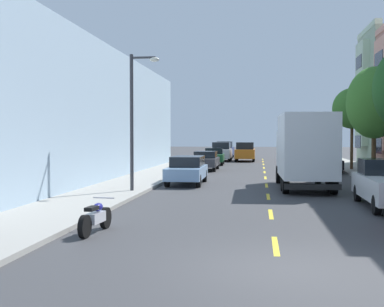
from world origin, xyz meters
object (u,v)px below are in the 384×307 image
(parked_wagon_black, at_px, (326,161))
(parked_suv_silver, at_px, (222,151))
(parked_sedan_charcoal, at_px, (206,160))
(parked_motorcycle, at_px, (96,218))
(street_tree_third, at_px, (374,103))
(street_lamp, at_px, (135,111))
(parked_sedan_burgundy, at_px, (304,153))
(parked_wagon_sky, at_px, (187,169))
(street_tree_farthest, at_px, (352,109))
(moving_orange_sedan, at_px, (245,152))
(delivery_box_truck, at_px, (305,148))
(parked_hatchback_forest, at_px, (214,156))
(parked_suv_navy, at_px, (225,150))

(parked_wagon_black, xyz_separation_m, parked_suv_silver, (-8.47, 16.01, 0.18))
(parked_sedan_charcoal, relative_size, parked_motorcycle, 2.19)
(street_tree_third, distance_m, parked_sedan_charcoal, 13.33)
(street_tree_third, relative_size, parked_suv_silver, 1.37)
(street_lamp, distance_m, parked_suv_silver, 30.68)
(parked_sedan_burgundy, height_order, parked_wagon_sky, parked_wagon_sky)
(parked_sedan_charcoal, bearing_deg, parked_wagon_black, -10.23)
(street_tree_third, relative_size, street_tree_farthest, 1.10)
(street_lamp, height_order, parked_sedan_burgundy, street_lamp)
(street_tree_third, xyz_separation_m, street_lamp, (-12.33, -9.25, -0.84))
(parked_sedan_burgundy, height_order, moving_orange_sedan, moving_orange_sedan)
(delivery_box_truck, bearing_deg, parked_suv_silver, 102.35)
(parked_hatchback_forest, bearing_deg, street_lamp, -93.75)
(parked_wagon_black, bearing_deg, moving_orange_sedan, 111.19)
(parked_wagon_sky, relative_size, moving_orange_sedan, 0.98)
(parked_wagon_black, distance_m, parked_wagon_sky, 12.90)
(parked_suv_navy, bearing_deg, street_lamp, -92.44)
(delivery_box_truck, xyz_separation_m, parked_sedan_charcoal, (-6.21, 13.11, -1.26))
(street_tree_farthest, height_order, parked_wagon_black, street_tree_farthest)
(street_tree_farthest, xyz_separation_m, parked_suv_silver, (-10.62, 13.82, -3.62))
(parked_motorcycle, bearing_deg, street_tree_third, 59.19)
(street_lamp, xyz_separation_m, parked_hatchback_forest, (1.54, 23.43, -2.97))
(parked_sedan_burgundy, bearing_deg, street_lamp, -106.57)
(street_tree_third, relative_size, parked_hatchback_forest, 1.63)
(delivery_box_truck, xyz_separation_m, parked_suv_navy, (-6.15, 34.47, -1.03))
(parked_suv_silver, bearing_deg, street_tree_third, -63.44)
(street_lamp, distance_m, parked_wagon_black, 17.96)
(moving_orange_sedan, xyz_separation_m, parked_motorcycle, (-2.95, -39.55, -0.58))
(parked_suv_navy, relative_size, parked_hatchback_forest, 1.19)
(street_lamp, xyz_separation_m, parked_sedan_charcoal, (1.53, 16.06, -2.98))
(street_tree_farthest, relative_size, parked_wagon_sky, 1.27)
(street_tree_third, height_order, parked_wagon_black, street_tree_third)
(parked_sedan_burgundy, height_order, parked_motorcycle, parked_sedan_burgundy)
(street_lamp, relative_size, parked_motorcycle, 2.98)
(parked_wagon_black, xyz_separation_m, parked_sedan_burgundy, (0.21, 20.42, -0.05))
(parked_suv_silver, bearing_deg, parked_wagon_black, -62.10)
(parked_wagon_black, relative_size, parked_motorcycle, 2.30)
(street_tree_farthest, bearing_deg, parked_suv_navy, 117.39)
(parked_sedan_charcoal, height_order, parked_suv_silver, parked_suv_silver)
(parked_wagon_sky, bearing_deg, parked_hatchback_forest, 90.49)
(street_tree_third, distance_m, parked_hatchback_forest, 18.22)
(parked_hatchback_forest, bearing_deg, parked_wagon_sky, -89.51)
(parked_hatchback_forest, bearing_deg, moving_orange_sedan, 68.74)
(street_tree_farthest, distance_m, parked_sedan_burgundy, 18.73)
(delivery_box_truck, relative_size, parked_motorcycle, 3.57)
(street_tree_farthest, xyz_separation_m, street_lamp, (-12.33, -16.69, -0.87))
(parked_suv_silver, distance_m, moving_orange_sedan, 2.46)
(street_lamp, bearing_deg, street_tree_farthest, 53.54)
(parked_wagon_sky, bearing_deg, street_lamp, -109.55)
(parked_sedan_charcoal, bearing_deg, street_lamp, -95.44)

